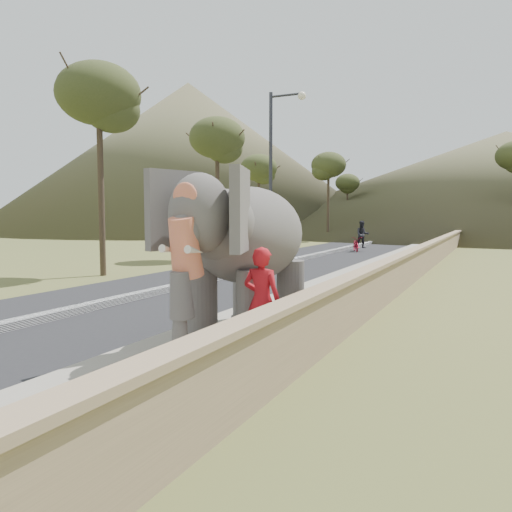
{
  "coord_description": "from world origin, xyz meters",
  "views": [
    {
      "loc": [
        4.5,
        -9.16,
        2.54
      ],
      "look_at": [
        0.2,
        -0.32,
        1.7
      ],
      "focal_mm": 35.0,
      "sensor_mm": 36.0,
      "label": 1
    }
  ],
  "objects": [
    {
      "name": "motorcyclist",
      "position": [
        -3.75,
        23.34,
        0.81
      ],
      "size": [
        1.61,
        1.98,
        2.06
      ],
      "color": "maroon",
      "rests_on": "ground"
    },
    {
      "name": "signboard",
      "position": [
        -4.5,
        11.47,
        1.64
      ],
      "size": [
        0.6,
        0.08,
        2.4
      ],
      "color": "#2D2D33",
      "rests_on": "ground"
    },
    {
      "name": "hill_left",
      "position": [
        -38.0,
        55.0,
        11.0
      ],
      "size": [
        60.0,
        60.0,
        22.0
      ],
      "primitive_type": "cone",
      "color": "brown",
      "rests_on": "ground"
    },
    {
      "name": "walkway",
      "position": [
        0.0,
        10.0,
        0.07
      ],
      "size": [
        3.0,
        120.0,
        0.15
      ],
      "primitive_type": "cube",
      "color": "#9E9687",
      "rests_on": "ground"
    },
    {
      "name": "parapet",
      "position": [
        1.65,
        10.0,
        0.55
      ],
      "size": [
        0.3,
        120.0,
        1.1
      ],
      "primitive_type": "cube",
      "color": "tan",
      "rests_on": "ground"
    },
    {
      "name": "hill_far",
      "position": [
        5.0,
        70.0,
        7.0
      ],
      "size": [
        80.0,
        80.0,
        14.0
      ],
      "primitive_type": "cone",
      "color": "brown",
      "rests_on": "ground"
    },
    {
      "name": "road",
      "position": [
        -5.0,
        10.0,
        0.01
      ],
      "size": [
        7.0,
        120.0,
        0.03
      ],
      "primitive_type": "cube",
      "color": "black",
      "rests_on": "ground"
    },
    {
      "name": "ground",
      "position": [
        0.0,
        0.0,
        0.0
      ],
      "size": [
        160.0,
        160.0,
        0.0
      ],
      "primitive_type": "plane",
      "color": "olive",
      "rests_on": "ground"
    },
    {
      "name": "median",
      "position": [
        -5.0,
        10.0,
        0.11
      ],
      "size": [
        0.35,
        120.0,
        0.22
      ],
      "primitive_type": "cube",
      "color": "black",
      "rests_on": "ground"
    },
    {
      "name": "trees",
      "position": [
        -2.15,
        27.45,
        3.98
      ],
      "size": [
        48.7,
        43.24,
        8.92
      ],
      "color": "#473828",
      "rests_on": "ground"
    },
    {
      "name": "elephant_and_man",
      "position": [
        0.02,
        -0.26,
        1.68
      ],
      "size": [
        2.39,
        4.3,
        3.09
      ],
      "color": "#645E5A",
      "rests_on": "ground"
    },
    {
      "name": "lamppost",
      "position": [
        -4.69,
        11.91,
        4.87
      ],
      "size": [
        1.76,
        0.36,
        8.0
      ],
      "color": "#29292D",
      "rests_on": "ground"
    }
  ]
}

